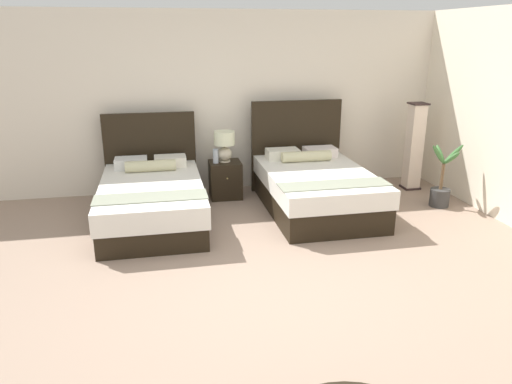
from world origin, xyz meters
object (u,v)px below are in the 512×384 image
Objects in this scene: bed_near_corner at (315,186)px; table_lamp at (224,144)px; nightstand at (225,180)px; vase at (216,156)px; floor_lamp_corner at (414,147)px; potted_palm at (441,188)px; bed_near_window at (152,198)px.

bed_near_corner is 1.44m from table_lamp.
nightstand is 2.61× the size of vase.
table_lamp is at bearing 23.81° from vase.
floor_lamp_corner is (2.89, -0.13, 0.39)m from nightstand.
nightstand is 0.59× the size of potted_palm.
bed_near_corner is at bearing -33.76° from table_lamp.
bed_near_window is at bearing -144.86° from nightstand.
vase is at bearing 162.85° from potted_palm.
floor_lamp_corner reaches higher than bed_near_window.
bed_near_corner is 1.48m from vase.
potted_palm is at bearing -18.63° from nightstand.
bed_near_window reaches higher than vase.
potted_palm is (3.02, -0.93, -0.38)m from vase.
potted_palm is at bearing -3.46° from bed_near_window.
bed_near_window is 3.93m from potted_palm.
potted_palm is (3.93, -0.24, -0.04)m from bed_near_window.
nightstand is (1.04, 0.73, -0.03)m from bed_near_window.
floor_lamp_corner is 0.93m from potted_palm.
bed_near_corner reaches higher than potted_palm.
floor_lamp_corner is at bearing 89.64° from potted_palm.
floor_lamp_corner reaches higher than table_lamp.
floor_lamp_corner reaches higher than vase.
floor_lamp_corner is at bearing -1.79° from vase.
bed_near_window is 2.40× the size of potted_palm.
floor_lamp_corner is (1.76, 0.60, 0.34)m from bed_near_corner.
bed_near_corner is 2.34× the size of potted_palm.
potted_palm is at bearing -7.72° from bed_near_corner.
table_lamp is 0.33× the size of floor_lamp_corner.
bed_near_window is 1.19m from vase.
bed_near_window is 4.04× the size of nightstand.
potted_palm is at bearing -90.36° from floor_lamp_corner.
bed_near_corner is at bearing -161.19° from floor_lamp_corner.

